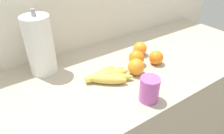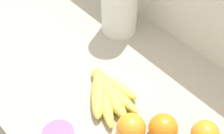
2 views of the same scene
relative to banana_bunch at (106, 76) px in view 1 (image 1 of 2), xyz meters
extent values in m
cube|color=#ADA08C|center=(0.07, 0.03, -0.46)|extent=(1.78, 0.63, 0.87)
cube|color=silver|center=(0.07, 0.37, -0.24)|extent=(2.18, 0.06, 1.30)
ellipsoid|color=#E6C44C|center=(-0.01, -0.02, 0.00)|extent=(0.16, 0.15, 0.04)
ellipsoid|color=#E1D24C|center=(0.00, -0.02, 0.00)|extent=(0.21, 0.14, 0.04)
ellipsoid|color=#DCC34C|center=(0.01, 0.00, 0.00)|extent=(0.21, 0.09, 0.04)
ellipsoid|color=#E6D34C|center=(0.01, 0.02, 0.00)|extent=(0.20, 0.03, 0.03)
ellipsoid|color=#D9C94C|center=(-0.01, 0.03, 0.00)|extent=(0.17, 0.07, 0.04)
sphere|color=orange|center=(0.19, 0.02, 0.02)|extent=(0.08, 0.08, 0.08)
sphere|color=orange|center=(0.28, -0.02, 0.02)|extent=(0.07, 0.07, 0.07)
sphere|color=orange|center=(0.28, 0.09, 0.02)|extent=(0.07, 0.07, 0.07)
sphere|color=orange|center=(0.14, -0.04, 0.02)|extent=(0.08, 0.08, 0.08)
cylinder|color=white|center=(-0.20, 0.23, 0.11)|extent=(0.12, 0.12, 0.27)
cylinder|color=gray|center=(-0.20, 0.23, 0.13)|extent=(0.02, 0.02, 0.30)
cylinder|color=#BF56B1|center=(0.06, -0.20, 0.03)|extent=(0.08, 0.08, 0.10)
camera|label=1|loc=(-0.40, -0.64, 0.53)|focal=33.45mm
camera|label=2|loc=(0.44, -0.36, 0.73)|focal=51.59mm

